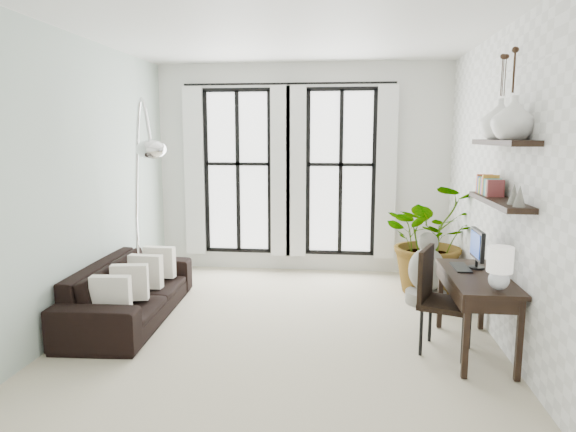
# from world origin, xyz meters

# --- Properties ---
(floor) EXTENTS (5.00, 5.00, 0.00)m
(floor) POSITION_xyz_m (0.00, 0.00, 0.00)
(floor) COLOR beige
(floor) RESTS_ON ground
(ceiling) EXTENTS (5.00, 5.00, 0.00)m
(ceiling) POSITION_xyz_m (0.00, 0.00, 3.20)
(ceiling) COLOR white
(ceiling) RESTS_ON wall_back
(wall_left) EXTENTS (0.00, 5.00, 5.00)m
(wall_left) POSITION_xyz_m (-2.25, 0.00, 1.60)
(wall_left) COLOR #AFC3B7
(wall_left) RESTS_ON floor
(wall_right) EXTENTS (0.00, 5.00, 5.00)m
(wall_right) POSITION_xyz_m (2.25, 0.00, 1.60)
(wall_right) COLOR white
(wall_right) RESTS_ON floor
(wall_back) EXTENTS (4.50, 0.00, 4.50)m
(wall_back) POSITION_xyz_m (0.00, 2.50, 1.60)
(wall_back) COLOR white
(wall_back) RESTS_ON floor
(windows) EXTENTS (3.26, 0.13, 2.65)m
(windows) POSITION_xyz_m (-0.20, 2.43, 1.56)
(windows) COLOR white
(windows) RESTS_ON wall_back
(wall_shelves) EXTENTS (0.25, 1.30, 0.60)m
(wall_shelves) POSITION_xyz_m (2.11, -0.41, 1.73)
(wall_shelves) COLOR black
(wall_shelves) RESTS_ON wall_right
(sofa) EXTENTS (1.00, 2.32, 0.67)m
(sofa) POSITION_xyz_m (-1.80, 0.10, 0.33)
(sofa) COLOR black
(sofa) RESTS_ON floor
(throw_pillows) EXTENTS (0.40, 1.52, 0.40)m
(throw_pillows) POSITION_xyz_m (-1.70, 0.10, 0.50)
(throw_pillows) COLOR white
(throw_pillows) RESTS_ON sofa
(plant) EXTENTS (1.54, 1.39, 1.50)m
(plant) POSITION_xyz_m (1.84, 1.50, 0.75)
(plant) COLOR #2D7228
(plant) RESTS_ON floor
(desk) EXTENTS (0.56, 1.32, 1.17)m
(desk) POSITION_xyz_m (1.95, -0.50, 0.73)
(desk) COLOR black
(desk) RESTS_ON floor
(desk_chair) EXTENTS (0.63, 0.63, 1.03)m
(desk_chair) POSITION_xyz_m (1.58, -0.45, 0.59)
(desk_chair) COLOR black
(desk_chair) RESTS_ON floor
(arc_lamp) EXTENTS (0.76, 0.81, 2.54)m
(arc_lamp) POSITION_xyz_m (-1.69, 0.36, 1.89)
(arc_lamp) COLOR silver
(arc_lamp) RESTS_ON floor
(buddha) EXTENTS (0.51, 0.51, 0.92)m
(buddha) POSITION_xyz_m (1.71, 1.02, 0.39)
(buddha) COLOR gray
(buddha) RESTS_ON floor
(vase_a) EXTENTS (0.37, 0.37, 0.38)m
(vase_a) POSITION_xyz_m (2.11, -0.70, 2.27)
(vase_a) COLOR white
(vase_a) RESTS_ON shelf_upper
(vase_b) EXTENTS (0.37, 0.37, 0.38)m
(vase_b) POSITION_xyz_m (2.11, -0.30, 2.27)
(vase_b) COLOR white
(vase_b) RESTS_ON shelf_upper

